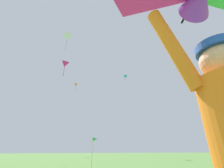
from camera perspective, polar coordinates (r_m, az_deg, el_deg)
distant_kite_white_far_center at (r=25.61m, az=-16.64°, el=16.51°), size 1.74×1.91×3.13m
distant_kite_white_low_right at (r=17.33m, az=36.20°, el=3.77°), size 0.77×0.77×0.18m
distant_kite_orange_mid_right at (r=38.53m, az=-13.56°, el=-0.37°), size 1.07×1.12×1.88m
distant_kite_magenta_mid_left at (r=21.24m, az=-17.42°, el=7.12°), size 1.15×1.18×2.30m
distant_kite_teal_overhead_distant at (r=31.46m, az=5.12°, el=2.70°), size 1.03×1.09×1.70m
marker_flag at (r=9.57m, az=-6.58°, el=-20.67°), size 0.30×0.24×1.71m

